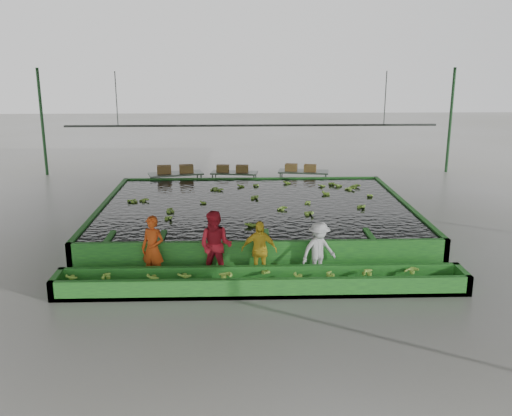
{
  "coord_description": "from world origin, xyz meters",
  "views": [
    {
      "loc": [
        -0.58,
        -16.47,
        5.59
      ],
      "look_at": [
        0.0,
        0.5,
        1.0
      ],
      "focal_mm": 40.0,
      "sensor_mm": 36.0,
      "label": 1
    }
  ],
  "objects_px": {
    "sorting_trough": "(262,282)",
    "box_stack_left": "(175,173)",
    "packing_table_right": "(303,182)",
    "packing_table_left": "(176,185)",
    "flotation_tank": "(255,216)",
    "packing_table_mid": "(234,182)",
    "box_stack_right": "(301,171)",
    "worker_c": "(259,250)",
    "box_stack_mid": "(232,172)",
    "worker_a": "(153,249)",
    "worker_b": "(216,246)",
    "worker_d": "(319,250)"
  },
  "relations": [
    {
      "from": "worker_d",
      "to": "box_stack_right",
      "type": "distance_m",
      "value": 9.37
    },
    {
      "from": "packing_table_mid",
      "to": "box_stack_right",
      "type": "xyz_separation_m",
      "value": [
        2.73,
        -0.19,
        0.5
      ]
    },
    {
      "from": "worker_c",
      "to": "box_stack_mid",
      "type": "relative_size",
      "value": 1.19
    },
    {
      "from": "packing_table_mid",
      "to": "box_stack_left",
      "type": "xyz_separation_m",
      "value": [
        -2.37,
        -0.61,
        0.54
      ]
    },
    {
      "from": "worker_a",
      "to": "box_stack_left",
      "type": "relative_size",
      "value": 1.17
    },
    {
      "from": "box_stack_left",
      "to": "box_stack_right",
      "type": "distance_m",
      "value": 5.12
    },
    {
      "from": "worker_b",
      "to": "packing_table_left",
      "type": "distance_m",
      "value": 9.15
    },
    {
      "from": "packing_table_mid",
      "to": "box_stack_left",
      "type": "height_order",
      "value": "box_stack_left"
    },
    {
      "from": "packing_table_left",
      "to": "box_stack_mid",
      "type": "xyz_separation_m",
      "value": [
        2.28,
        0.65,
        0.38
      ]
    },
    {
      "from": "sorting_trough",
      "to": "worker_a",
      "type": "height_order",
      "value": "worker_a"
    },
    {
      "from": "flotation_tank",
      "to": "worker_b",
      "type": "distance_m",
      "value": 4.47
    },
    {
      "from": "worker_b",
      "to": "sorting_trough",
      "type": "bearing_deg",
      "value": -20.46
    },
    {
      "from": "flotation_tank",
      "to": "worker_c",
      "type": "bearing_deg",
      "value": -90.42
    },
    {
      "from": "sorting_trough",
      "to": "worker_b",
      "type": "distance_m",
      "value": 1.53
    },
    {
      "from": "worker_a",
      "to": "box_stack_mid",
      "type": "distance_m",
      "value": 9.78
    },
    {
      "from": "box_stack_right",
      "to": "box_stack_left",
      "type": "bearing_deg",
      "value": -175.37
    },
    {
      "from": "flotation_tank",
      "to": "packing_table_left",
      "type": "distance_m",
      "value": 5.55
    },
    {
      "from": "box_stack_mid",
      "to": "box_stack_left",
      "type": "bearing_deg",
      "value": -164.3
    },
    {
      "from": "worker_b",
      "to": "packing_table_mid",
      "type": "bearing_deg",
      "value": 102.13
    },
    {
      "from": "packing_table_mid",
      "to": "box_stack_right",
      "type": "bearing_deg",
      "value": -4.07
    },
    {
      "from": "worker_b",
      "to": "packing_table_left",
      "type": "relative_size",
      "value": 0.85
    },
    {
      "from": "sorting_trough",
      "to": "box_stack_left",
      "type": "bearing_deg",
      "value": 107.45
    },
    {
      "from": "worker_d",
      "to": "box_stack_left",
      "type": "height_order",
      "value": "worker_d"
    },
    {
      "from": "worker_a",
      "to": "box_stack_mid",
      "type": "xyz_separation_m",
      "value": [
        1.95,
        9.58,
        0.02
      ]
    },
    {
      "from": "worker_b",
      "to": "box_stack_left",
      "type": "height_order",
      "value": "worker_b"
    },
    {
      "from": "worker_c",
      "to": "packing_table_mid",
      "type": "distance_m",
      "value": 9.57
    },
    {
      "from": "flotation_tank",
      "to": "box_stack_right",
      "type": "distance_m",
      "value": 5.47
    },
    {
      "from": "packing_table_left",
      "to": "box_stack_left",
      "type": "xyz_separation_m",
      "value": [
        -0.01,
        0.0,
        0.49
      ]
    },
    {
      "from": "sorting_trough",
      "to": "box_stack_mid",
      "type": "height_order",
      "value": "box_stack_mid"
    },
    {
      "from": "flotation_tank",
      "to": "worker_a",
      "type": "distance_m",
      "value": 5.1
    },
    {
      "from": "packing_table_mid",
      "to": "packing_table_right",
      "type": "xyz_separation_m",
      "value": [
        2.86,
        -0.17,
        0.03
      ]
    },
    {
      "from": "box_stack_mid",
      "to": "flotation_tank",
      "type": "bearing_deg",
      "value": -81.75
    },
    {
      "from": "sorting_trough",
      "to": "worker_a",
      "type": "xyz_separation_m",
      "value": [
        -2.71,
        0.8,
        0.6
      ]
    },
    {
      "from": "packing_table_mid",
      "to": "packing_table_left",
      "type": "bearing_deg",
      "value": -165.52
    },
    {
      "from": "worker_b",
      "to": "box_stack_mid",
      "type": "height_order",
      "value": "worker_b"
    },
    {
      "from": "worker_d",
      "to": "packing_table_mid",
      "type": "relative_size",
      "value": 0.79
    },
    {
      "from": "sorting_trough",
      "to": "packing_table_right",
      "type": "relative_size",
      "value": 4.87
    },
    {
      "from": "worker_a",
      "to": "box_stack_right",
      "type": "relative_size",
      "value": 1.33
    },
    {
      "from": "packing_table_mid",
      "to": "box_stack_mid",
      "type": "xyz_separation_m",
      "value": [
        -0.08,
        0.04,
        0.43
      ]
    },
    {
      "from": "worker_c",
      "to": "box_stack_left",
      "type": "distance_m",
      "value": 9.44
    },
    {
      "from": "box_stack_left",
      "to": "packing_table_right",
      "type": "bearing_deg",
      "value": 4.77
    },
    {
      "from": "flotation_tank",
      "to": "packing_table_mid",
      "type": "distance_m",
      "value": 5.29
    },
    {
      "from": "worker_a",
      "to": "box_stack_mid",
      "type": "height_order",
      "value": "worker_a"
    },
    {
      "from": "packing_table_right",
      "to": "packing_table_left",
      "type": "bearing_deg",
      "value": -175.21
    },
    {
      "from": "packing_table_right",
      "to": "box_stack_right",
      "type": "height_order",
      "value": "box_stack_right"
    },
    {
      "from": "packing_table_left",
      "to": "packing_table_mid",
      "type": "distance_m",
      "value": 2.44
    },
    {
      "from": "worker_c",
      "to": "worker_b",
      "type": "bearing_deg",
      "value": -175.6
    },
    {
      "from": "flotation_tank",
      "to": "packing_table_mid",
      "type": "height_order",
      "value": "flotation_tank"
    },
    {
      "from": "sorting_trough",
      "to": "box_stack_right",
      "type": "xyz_separation_m",
      "value": [
        2.05,
        10.15,
        0.68
      ]
    },
    {
      "from": "worker_b",
      "to": "box_stack_left",
      "type": "bearing_deg",
      "value": 116.97
    }
  ]
}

